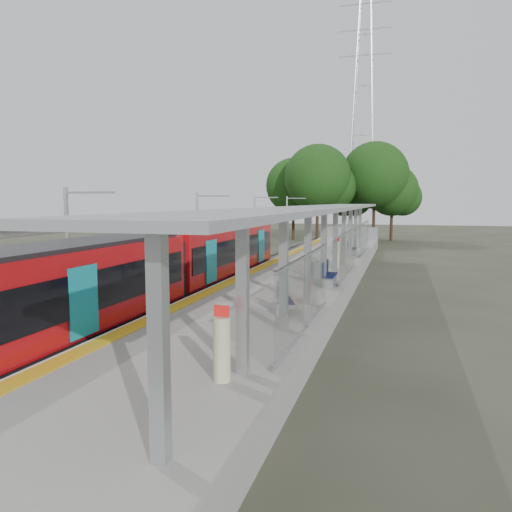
{
  "coord_description": "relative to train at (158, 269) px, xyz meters",
  "views": [
    {
      "loc": [
        5.36,
        -8.42,
        4.89
      ],
      "look_at": [
        -1.26,
        14.2,
        2.3
      ],
      "focal_mm": 35.0,
      "sensor_mm": 36.0,
      "label": 1
    }
  ],
  "objects": [
    {
      "name": "train",
      "position": [
        0.0,
        0.0,
        0.0
      ],
      "size": [
        2.74,
        27.6,
        3.62
      ],
      "color": "black",
      "rests_on": "ground"
    },
    {
      "name": "catenary_masts",
      "position": [
        -1.72,
        8.56,
        0.86
      ],
      "size": [
        2.08,
        48.16,
        5.4
      ],
      "color": "#9EA0A5",
      "rests_on": "ground"
    },
    {
      "name": "litter_bin",
      "position": [
        5.61,
        6.39,
        -0.65
      ],
      "size": [
        0.5,
        0.5,
        0.81
      ],
      "primitive_type": "cylinder",
      "rotation": [
        0.0,
        0.0,
        -0.32
      ],
      "color": "#9EA0A5",
      "rests_on": "platform"
    },
    {
      "name": "bench_far",
      "position": [
        6.36,
        17.66,
        -0.48
      ],
      "size": [
        0.54,
        1.6,
        1.08
      ],
      "rotation": [
        0.0,
        0.0,
        -0.04
      ],
      "color": "#0E1649",
      "rests_on": "platform"
    },
    {
      "name": "end_fence",
      "position": [
        4.5,
        34.51,
        -0.45
      ],
      "size": [
        6.0,
        0.1,
        1.2
      ],
      "primitive_type": "cube",
      "color": "#9EA0A5",
      "rests_on": "platform"
    },
    {
      "name": "bench_near",
      "position": [
        5.95,
        -2.03,
        -0.54
      ],
      "size": [
        0.92,
        1.5,
        0.98
      ],
      "rotation": [
        0.0,
        0.0,
        0.36
      ],
      "color": "#0E1649",
      "rests_on": "platform"
    },
    {
      "name": "info_pillar_near",
      "position": [
        6.21,
        -9.01,
        -0.33
      ],
      "size": [
        0.38,
        0.38,
        1.68
      ],
      "rotation": [
        0.0,
        0.0,
        0.05
      ],
      "color": "#C4BE8F",
      "rests_on": "platform"
    },
    {
      "name": "platform",
      "position": [
        4.5,
        9.56,
        -1.55
      ],
      "size": [
        6.0,
        50.0,
        1.0
      ],
      "primitive_type": "cube",
      "color": "gray",
      "rests_on": "ground"
    },
    {
      "name": "pylon",
      "position": [
        3.5,
        62.56,
        16.95
      ],
      "size": [
        8.0,
        4.0,
        38.0
      ],
      "primitive_type": null,
      "color": "#9EA0A5",
      "rests_on": "ground"
    },
    {
      "name": "bench_mid",
      "position": [
        6.66,
        3.89,
        -0.44
      ],
      "size": [
        0.52,
        1.69,
        1.15
      ],
      "rotation": [
        0.0,
        0.0,
        0.0
      ],
      "color": "#0E1649",
      "rests_on": "platform"
    },
    {
      "name": "info_pillar_far",
      "position": [
        6.22,
        10.21,
        -0.25
      ],
      "size": [
        0.42,
        0.42,
        1.85
      ],
      "rotation": [
        0.0,
        0.0,
        -0.24
      ],
      "color": "#C4BE8F",
      "rests_on": "platform"
    },
    {
      "name": "trackbed",
      "position": [
        -0.0,
        9.56,
        -1.93
      ],
      "size": [
        3.0,
        70.0,
        0.24
      ],
      "primitive_type": "cube",
      "color": "#59544C",
      "rests_on": "ground"
    },
    {
      "name": "tactile_strip",
      "position": [
        1.95,
        9.56,
        -1.04
      ],
      "size": [
        0.6,
        50.0,
        0.02
      ],
      "primitive_type": "cube",
      "color": "gold",
      "rests_on": "platform"
    },
    {
      "name": "ground",
      "position": [
        4.5,
        -10.44,
        -2.05
      ],
      "size": [
        200.0,
        200.0,
        0.0
      ],
      "primitive_type": "plane",
      "color": "#474438",
      "rests_on": "ground"
    },
    {
      "name": "tree_cluster",
      "position": [
        2.91,
        42.97,
        5.14
      ],
      "size": [
        18.64,
        13.32,
        12.06
      ],
      "color": "#382316",
      "rests_on": "ground"
    },
    {
      "name": "canopy",
      "position": [
        6.11,
        5.74,
        2.15
      ],
      "size": [
        3.27,
        38.0,
        3.66
      ],
      "color": "#9EA0A5",
      "rests_on": "platform"
    }
  ]
}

